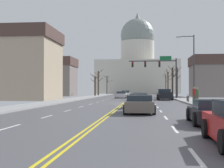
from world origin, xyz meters
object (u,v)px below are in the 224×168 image
at_px(signal_gantry, 159,68).
at_px(pedestrian_00, 197,94).
at_px(sedan_near_04, 139,105).
at_px(bicycle_parked, 188,99).
at_px(sedan_oncoming_01, 126,94).
at_px(sedan_near_01, 140,97).
at_px(sedan_near_05, 211,112).
at_px(sedan_oncoming_00, 121,95).
at_px(pedestrian_01, 194,94).
at_px(street_lamp_right, 192,62).
at_px(sedan_near_03, 138,101).
at_px(sedan_near_02, 140,99).
at_px(pickup_truck_near_00, 165,95).

xyz_separation_m(signal_gantry, pedestrian_00, (3.23, -17.51, -4.09)).
bearing_deg(sedan_near_04, bicycle_parked, 71.87).
distance_m(sedan_near_04, sedan_oncoming_01, 47.52).
relative_size(sedan_near_01, sedan_near_05, 1.01).
height_order(sedan_near_05, sedan_oncoming_01, sedan_oncoming_01).
bearing_deg(signal_gantry, sedan_near_05, -89.09).
relative_size(sedan_oncoming_00, pedestrian_01, 2.73).
relative_size(sedan_near_04, pedestrian_01, 2.61).
bearing_deg(sedan_near_05, pedestrian_00, 82.35).
relative_size(street_lamp_right, pedestrian_00, 4.75).
bearing_deg(pedestrian_01, sedan_near_03, -121.64).
relative_size(sedan_near_02, sedan_oncoming_00, 0.95).
bearing_deg(sedan_oncoming_01, sedan_near_03, -85.24).
xyz_separation_m(sedan_near_04, sedan_oncoming_00, (-3.71, 35.45, -0.01)).
bearing_deg(pedestrian_01, sedan_near_04, -110.85).
xyz_separation_m(sedan_near_02, sedan_near_04, (0.12, -12.07, 0.01)).
bearing_deg(sedan_near_02, sedan_near_01, 90.64).
height_order(sedan_near_01, sedan_near_02, sedan_near_02).
height_order(street_lamp_right, pickup_truck_near_00, street_lamp_right).
bearing_deg(pickup_truck_near_00, sedan_oncoming_00, 128.98).
relative_size(pickup_truck_near_00, sedan_near_02, 1.28).
relative_size(sedan_near_02, pedestrian_01, 2.60).
height_order(sedan_near_03, bicycle_parked, sedan_near_03).
height_order(sedan_near_01, sedan_oncoming_00, sedan_oncoming_00).
bearing_deg(sedan_near_05, sedan_near_04, 118.80).
bearing_deg(sedan_near_03, sedan_near_02, 89.52).
xyz_separation_m(street_lamp_right, sedan_oncoming_01, (-9.59, 30.92, -4.21)).
bearing_deg(bicycle_parked, sedan_near_01, 158.96).
relative_size(pickup_truck_near_00, sedan_oncoming_00, 1.22).
bearing_deg(pickup_truck_near_00, sedan_near_05, -90.04).
distance_m(sedan_near_01, pedestrian_00, 8.64).
bearing_deg(signal_gantry, street_lamp_right, -77.78).
bearing_deg(bicycle_parked, pedestrian_01, -51.01).
bearing_deg(sedan_near_05, sedan_near_02, 100.97).
relative_size(sedan_near_04, sedan_oncoming_00, 0.96).
distance_m(street_lamp_right, pickup_truck_near_00, 11.22).
bearing_deg(sedan_near_05, bicycle_parked, 84.72).
xyz_separation_m(sedan_near_01, pedestrian_00, (6.27, -5.92, 0.51)).
distance_m(signal_gantry, sedan_near_04, 31.37).
bearing_deg(sedan_near_03, street_lamp_right, 59.67).
bearing_deg(pedestrian_01, pickup_truck_near_00, 104.98).
relative_size(sedan_near_01, pedestrian_01, 2.60).
height_order(sedan_near_02, sedan_oncoming_00, sedan_oncoming_00).
height_order(signal_gantry, pedestrian_01, signal_gantry).
height_order(pedestrian_00, bicycle_parked, pedestrian_00).
bearing_deg(pickup_truck_near_00, signal_gantry, 98.09).
xyz_separation_m(sedan_near_03, sedan_oncoming_01, (-3.45, 41.42, 0.04)).
bearing_deg(sedan_near_02, sedan_near_03, -90.48).
height_order(sedan_oncoming_01, pedestrian_01, pedestrian_01).
relative_size(street_lamp_right, sedan_near_05, 1.77).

